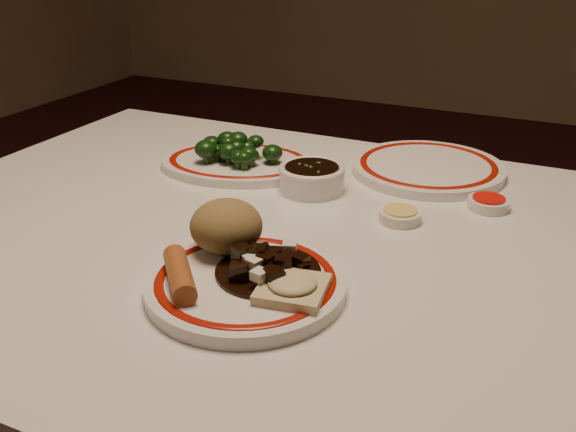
# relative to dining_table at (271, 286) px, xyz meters

# --- Properties ---
(dining_table) EXTENTS (1.20, 0.90, 0.75)m
(dining_table) POSITION_rel_dining_table_xyz_m (0.00, 0.00, 0.00)
(dining_table) COLOR silver
(dining_table) RESTS_ON ground
(main_plate) EXTENTS (0.28, 0.28, 0.02)m
(main_plate) POSITION_rel_dining_table_xyz_m (0.05, -0.16, 0.10)
(main_plate) COLOR white
(main_plate) RESTS_ON dining_table
(rice_mound) EXTENTS (0.09, 0.09, 0.07)m
(rice_mound) POSITION_rel_dining_table_xyz_m (-0.01, -0.11, 0.14)
(rice_mound) COLOR olive
(rice_mound) RESTS_ON main_plate
(spring_roll) EXTENTS (0.09, 0.10, 0.03)m
(spring_roll) POSITION_rel_dining_table_xyz_m (-0.02, -0.21, 0.12)
(spring_roll) COLOR #A55828
(spring_roll) RESTS_ON main_plate
(fried_wonton) EXTENTS (0.09, 0.09, 0.02)m
(fried_wonton) POSITION_rel_dining_table_xyz_m (0.11, -0.17, 0.12)
(fried_wonton) COLOR #CBBC8F
(fried_wonton) RESTS_ON main_plate
(stirfry_heap) EXTENTS (0.13, 0.13, 0.03)m
(stirfry_heap) POSITION_rel_dining_table_xyz_m (0.06, -0.14, 0.12)
(stirfry_heap) COLOR black
(stirfry_heap) RESTS_ON main_plate
(broccoli_plate) EXTENTS (0.33, 0.30, 0.02)m
(broccoli_plate) POSITION_rel_dining_table_xyz_m (-0.17, 0.21, 0.10)
(broccoli_plate) COLOR white
(broccoli_plate) RESTS_ON dining_table
(broccoli_pile) EXTENTS (0.15, 0.11, 0.05)m
(broccoli_pile) POSITION_rel_dining_table_xyz_m (-0.17, 0.20, 0.13)
(broccoli_pile) COLOR #23471C
(broccoli_pile) RESTS_ON broccoli_plate
(soy_bowl) EXTENTS (0.11, 0.11, 0.04)m
(soy_bowl) POSITION_rel_dining_table_xyz_m (-0.01, 0.17, 0.11)
(soy_bowl) COLOR white
(soy_bowl) RESTS_ON dining_table
(sweet_sour_dish) EXTENTS (0.06, 0.06, 0.02)m
(sweet_sour_dish) POSITION_rel_dining_table_xyz_m (0.27, 0.21, 0.10)
(sweet_sour_dish) COLOR white
(sweet_sour_dish) RESTS_ON dining_table
(mustard_dish) EXTENTS (0.06, 0.06, 0.02)m
(mustard_dish) POSITION_rel_dining_table_xyz_m (0.16, 0.11, 0.10)
(mustard_dish) COLOR white
(mustard_dish) RESTS_ON dining_table
(far_plate) EXTENTS (0.27, 0.27, 0.02)m
(far_plate) POSITION_rel_dining_table_xyz_m (0.15, 0.33, 0.10)
(far_plate) COLOR white
(far_plate) RESTS_ON dining_table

